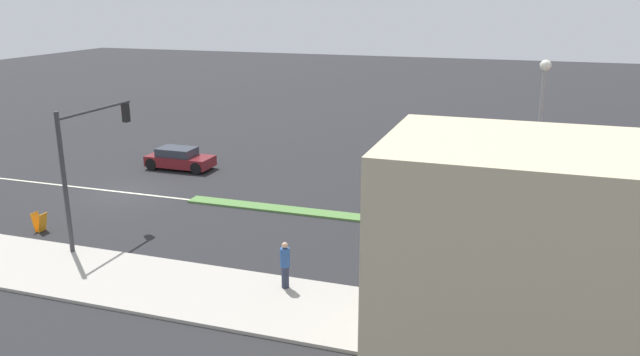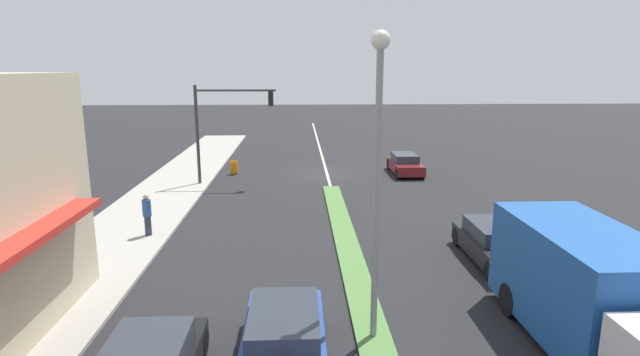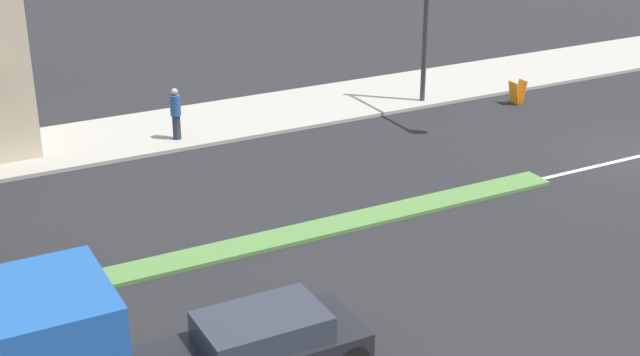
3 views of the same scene
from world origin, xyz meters
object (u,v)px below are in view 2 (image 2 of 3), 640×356
(sedan_maroon, at_px, (405,164))
(delivery_truck, at_px, (600,300))
(street_lamp, at_px, (378,151))
(sedan_dark, at_px, (495,244))
(pedestrian, at_px, (147,214))
(traffic_signal_main, at_px, (222,118))
(warning_aframe_sign, at_px, (234,168))
(coupe_blue, at_px, (284,342))

(sedan_maroon, bearing_deg, delivery_truck, 90.00)
(street_lamp, distance_m, sedan_dark, 8.15)
(pedestrian, relative_size, sedan_maroon, 0.43)
(delivery_truck, bearing_deg, traffic_signal_main, -58.65)
(warning_aframe_sign, distance_m, delivery_truck, 23.95)
(street_lamp, height_order, sedan_maroon, street_lamp)
(pedestrian, xyz_separation_m, coupe_blue, (-5.64, 9.11, -0.36))
(delivery_truck, bearing_deg, warning_aframe_sign, -62.77)
(sedan_dark, bearing_deg, coupe_blue, 40.22)
(street_lamp, height_order, delivery_truck, street_lamp)
(delivery_truck, relative_size, sedan_maroon, 1.91)
(sedan_dark, bearing_deg, delivery_truck, 90.00)
(sedan_dark, bearing_deg, warning_aframe_sign, -54.31)
(pedestrian, bearing_deg, warning_aframe_sign, -98.80)
(warning_aframe_sign, bearing_deg, traffic_signal_main, 86.61)
(delivery_truck, bearing_deg, coupe_blue, 0.47)
(sedan_maroon, xyz_separation_m, coupe_blue, (7.20, 20.93, 0.03))
(traffic_signal_main, xyz_separation_m, delivery_truck, (-11.12, 18.26, -2.43))
(coupe_blue, bearing_deg, sedan_maroon, -108.98)
(delivery_truck, xyz_separation_m, sedan_maroon, (0.00, -20.87, -0.85))
(sedan_maroon, height_order, coupe_blue, coupe_blue)
(coupe_blue, xyz_separation_m, sedan_dark, (-7.20, -6.09, -0.01))
(traffic_signal_main, bearing_deg, pedestrian, 79.46)
(sedan_dark, bearing_deg, traffic_signal_main, -47.71)
(pedestrian, bearing_deg, sedan_maroon, -137.36)
(street_lamp, xyz_separation_m, coupe_blue, (2.20, 1.15, -4.13))
(street_lamp, distance_m, sedan_maroon, 20.82)
(pedestrian, xyz_separation_m, sedan_maroon, (-12.84, -11.82, -0.38))
(coupe_blue, bearing_deg, pedestrian, -58.23)
(traffic_signal_main, bearing_deg, sedan_maroon, -166.79)
(traffic_signal_main, xyz_separation_m, warning_aframe_sign, (-0.18, -3.01, -3.47))
(street_lamp, height_order, coupe_blue, street_lamp)
(traffic_signal_main, relative_size, warning_aframe_sign, 6.69)
(warning_aframe_sign, height_order, sedan_maroon, sedan_maroon)
(delivery_truck, xyz_separation_m, coupe_blue, (7.20, 0.06, -0.82))
(warning_aframe_sign, distance_m, sedan_maroon, 10.96)
(street_lamp, height_order, sedan_dark, street_lamp)
(traffic_signal_main, relative_size, delivery_truck, 0.75)
(traffic_signal_main, bearing_deg, sedan_dark, 132.29)
(traffic_signal_main, height_order, delivery_truck, traffic_signal_main)
(warning_aframe_sign, relative_size, delivery_truck, 0.11)
(warning_aframe_sign, bearing_deg, sedan_dark, 125.69)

